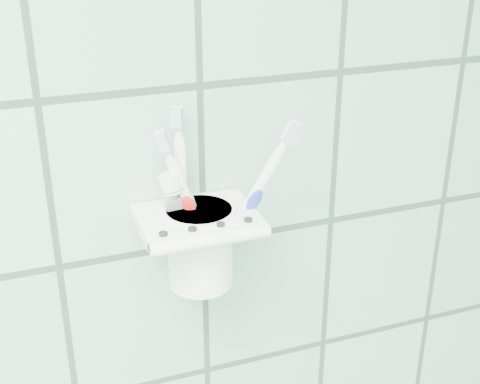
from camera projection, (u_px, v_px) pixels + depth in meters
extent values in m
cube|color=white|center=(188.00, 213.00, 0.75)|extent=(0.05, 0.02, 0.04)
cube|color=white|center=(197.00, 220.00, 0.71)|extent=(0.13, 0.10, 0.01)
cylinder|color=white|center=(211.00, 240.00, 0.67)|extent=(0.13, 0.01, 0.01)
cylinder|color=black|center=(163.00, 234.00, 0.66)|extent=(0.01, 0.01, 0.00)
cylinder|color=black|center=(192.00, 229.00, 0.67)|extent=(0.01, 0.01, 0.00)
cylinder|color=black|center=(221.00, 225.00, 0.68)|extent=(0.01, 0.01, 0.00)
cylinder|color=black|center=(248.00, 220.00, 0.69)|extent=(0.01, 0.01, 0.00)
cylinder|color=white|center=(200.00, 246.00, 0.73)|extent=(0.07, 0.07, 0.09)
cylinder|color=white|center=(199.00, 211.00, 0.71)|extent=(0.08, 0.08, 0.01)
cylinder|color=black|center=(199.00, 211.00, 0.71)|extent=(0.06, 0.06, 0.00)
cylinder|color=white|center=(216.00, 213.00, 0.72)|extent=(0.06, 0.03, 0.14)
cylinder|color=white|center=(215.00, 142.00, 0.69)|extent=(0.02, 0.01, 0.02)
cube|color=silver|center=(216.00, 133.00, 0.68)|extent=(0.02, 0.01, 0.02)
cube|color=white|center=(215.00, 131.00, 0.68)|extent=(0.02, 0.01, 0.02)
ellipsoid|color=red|center=(217.00, 200.00, 0.71)|extent=(0.02, 0.01, 0.03)
cylinder|color=white|center=(184.00, 211.00, 0.71)|extent=(0.02, 0.04, 0.16)
cylinder|color=white|center=(181.00, 135.00, 0.68)|extent=(0.01, 0.01, 0.02)
cube|color=silver|center=(182.00, 124.00, 0.67)|extent=(0.02, 0.02, 0.02)
cube|color=white|center=(180.00, 122.00, 0.67)|extent=(0.01, 0.01, 0.02)
ellipsoid|color=orange|center=(185.00, 198.00, 0.70)|extent=(0.01, 0.01, 0.03)
cylinder|color=white|center=(210.00, 204.00, 0.72)|extent=(0.08, 0.04, 0.15)
cylinder|color=white|center=(209.00, 124.00, 0.68)|extent=(0.02, 0.01, 0.02)
cube|color=silver|center=(210.00, 113.00, 0.67)|extent=(0.02, 0.01, 0.03)
cube|color=white|center=(208.00, 111.00, 0.68)|extent=(0.02, 0.01, 0.03)
ellipsoid|color=#1E38A5|center=(211.00, 190.00, 0.71)|extent=(0.03, 0.01, 0.03)
cube|color=silver|center=(202.00, 233.00, 0.73)|extent=(0.06, 0.02, 0.10)
cube|color=silver|center=(203.00, 269.00, 0.75)|extent=(0.04, 0.01, 0.02)
cone|color=silver|center=(201.00, 189.00, 0.71)|extent=(0.03, 0.03, 0.02)
cylinder|color=white|center=(201.00, 178.00, 0.70)|extent=(0.03, 0.03, 0.03)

